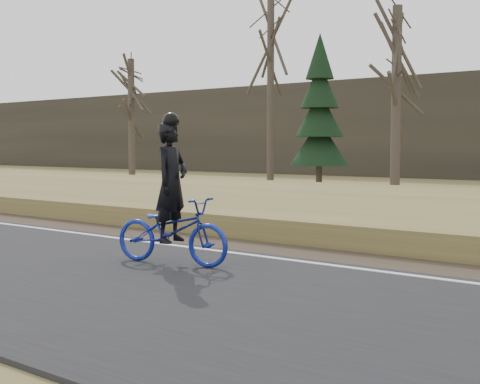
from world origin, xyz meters
The scene contains 12 objects.
ground centered at (0.00, 0.00, 0.00)m, with size 120.00×120.00×0.00m, color olive.
road centered at (0.00, -2.50, 0.03)m, with size 120.00×6.00×0.06m, color black.
edge_line centered at (0.00, 0.20, 0.07)m, with size 120.00×0.12×0.01m, color silver.
shoulder centered at (0.00, 1.20, 0.02)m, with size 120.00×1.60×0.04m, color #473A2B.
embankment centered at (0.00, 4.20, 0.22)m, with size 120.00×5.00×0.44m, color olive.
ballast centered at (0.00, 8.00, 0.23)m, with size 120.00×3.00×0.45m, color slate.
railroad centered at (0.00, 8.00, 0.53)m, with size 120.00×2.40×0.29m.
cyclist centered at (2.61, -1.23, 0.81)m, with size 2.10×1.06×2.37m.
bare_tree_far_left centered at (-16.78, 15.89, 3.25)m, with size 0.36×0.36×6.51m, color #4F453A.
bare_tree_left centered at (-9.02, 17.77, 4.57)m, with size 0.36×0.36×9.14m, color #4F453A.
bare_tree_near_left centered at (-0.83, 14.20, 3.50)m, with size 0.36×0.36×7.00m, color #4F453A.
conifer centered at (-5.55, 16.59, 3.23)m, with size 2.60×2.60×6.82m.
Camera 1 is at (9.84, -8.75, 1.92)m, focal length 50.00 mm.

